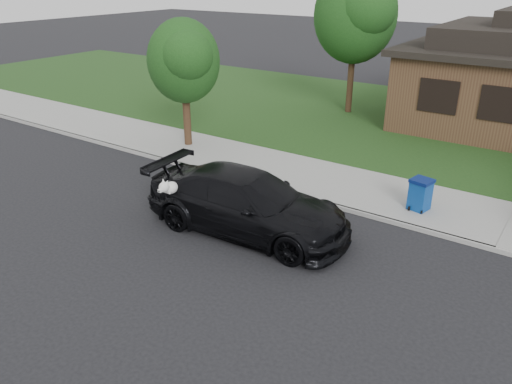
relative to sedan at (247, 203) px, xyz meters
The scene contains 8 objects.
ground 2.19m from the sedan, 29.73° to the right, with size 120.00×120.00×0.00m, color black.
sidewalk 4.42m from the sedan, 66.00° to the left, with size 60.00×3.00×0.12m, color gray.
curb 3.14m from the sedan, 54.48° to the left, with size 60.00×0.12×0.12m, color gray.
lawn 12.14m from the sedan, 81.58° to the left, with size 60.00×13.00×0.13m, color #193814.
sedan is the anchor object (origin of this frame).
recycling_bin 4.84m from the sedan, 46.65° to the left, with size 0.63×0.63×0.89m.
tree_0 12.68m from the sedan, 102.18° to the left, with size 3.78×3.60×6.34m.
tree_2 7.37m from the sedan, 143.84° to the left, with size 2.73×2.60×4.59m.
Camera 1 is at (4.88, -8.27, 6.17)m, focal length 35.00 mm.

